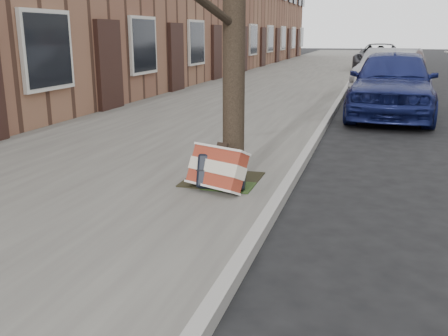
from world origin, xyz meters
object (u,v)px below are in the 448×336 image
(car_near_front, at_px, (393,83))
(car_near_mid, at_px, (390,72))
(suitcase_red, at_px, (217,169))
(suitcase_navy, at_px, (222,171))

(car_near_front, distance_m, car_near_mid, 4.34)
(suitcase_red, relative_size, car_near_mid, 0.15)
(suitcase_red, bearing_deg, car_near_front, 95.50)
(suitcase_red, xyz_separation_m, suitcase_navy, (0.04, 0.03, -0.04))
(suitcase_navy, bearing_deg, suitcase_red, -148.44)
(car_near_front, xyz_separation_m, car_near_mid, (0.03, 4.34, -0.07))
(suitcase_navy, height_order, car_near_mid, car_near_mid)
(suitcase_red, xyz_separation_m, car_near_mid, (1.99, 11.03, 0.32))
(suitcase_navy, relative_size, car_near_mid, 0.13)
(suitcase_red, relative_size, suitcase_navy, 1.20)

